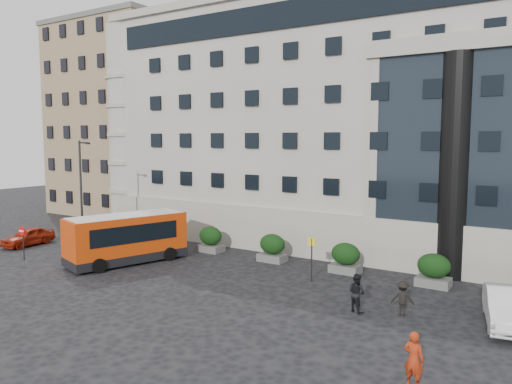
% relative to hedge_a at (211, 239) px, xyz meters
% --- Properties ---
extents(ground, '(120.00, 120.00, 0.00)m').
position_rel_hedge_a_xyz_m(ground, '(4.00, -7.80, -0.93)').
color(ground, black).
rests_on(ground, ground).
extents(civic_building, '(44.00, 24.00, 18.00)m').
position_rel_hedge_a_xyz_m(civic_building, '(10.00, 14.20, 8.07)').
color(civic_building, gray).
rests_on(civic_building, ground).
extents(entrance_column, '(1.80, 1.80, 13.00)m').
position_rel_hedge_a_xyz_m(entrance_column, '(16.00, 2.50, 5.57)').
color(entrance_column, black).
rests_on(entrance_column, ground).
extents(apartment_near, '(14.00, 14.00, 20.00)m').
position_rel_hedge_a_xyz_m(apartment_near, '(-20.00, 12.20, 9.07)').
color(apartment_near, '#88734F').
rests_on(apartment_near, ground).
extents(apartment_far, '(13.00, 13.00, 22.00)m').
position_rel_hedge_a_xyz_m(apartment_far, '(-23.00, 30.20, 10.07)').
color(apartment_far, '#7B5F47').
rests_on(apartment_far, ground).
extents(hedge_a, '(1.80, 1.26, 1.84)m').
position_rel_hedge_a_xyz_m(hedge_a, '(0.00, 0.00, 0.00)').
color(hedge_a, '#51514F').
rests_on(hedge_a, ground).
extents(hedge_b, '(1.80, 1.26, 1.84)m').
position_rel_hedge_a_xyz_m(hedge_b, '(5.20, 0.00, 0.00)').
color(hedge_b, '#51514F').
rests_on(hedge_b, ground).
extents(hedge_c, '(1.80, 1.26, 1.84)m').
position_rel_hedge_a_xyz_m(hedge_c, '(10.40, 0.00, 0.00)').
color(hedge_c, '#51514F').
rests_on(hedge_c, ground).
extents(hedge_d, '(1.80, 1.26, 1.84)m').
position_rel_hedge_a_xyz_m(hedge_d, '(15.60, 0.00, 0.00)').
color(hedge_d, '#51514F').
rests_on(hedge_d, ground).
extents(street_lamp, '(1.16, 0.18, 8.00)m').
position_rel_hedge_a_xyz_m(street_lamp, '(-7.94, -4.80, 3.44)').
color(street_lamp, '#262628').
rests_on(street_lamp, ground).
extents(bus_stop_sign, '(0.50, 0.08, 2.52)m').
position_rel_hedge_a_xyz_m(bus_stop_sign, '(9.50, -2.80, 0.80)').
color(bus_stop_sign, '#262628').
rests_on(bus_stop_sign, ground).
extents(no_entry_sign, '(0.64, 0.16, 2.32)m').
position_rel_hedge_a_xyz_m(no_entry_sign, '(-9.00, -8.84, 0.72)').
color(no_entry_sign, '#262628').
rests_on(no_entry_sign, ground).
extents(minibus, '(4.82, 8.09, 3.19)m').
position_rel_hedge_a_xyz_m(minibus, '(-2.64, -5.51, 0.83)').
color(minibus, '#C33709').
rests_on(minibus, ground).
extents(red_truck, '(3.28, 5.75, 2.93)m').
position_rel_hedge_a_xyz_m(red_truck, '(-8.07, 5.48, 0.57)').
color(red_truck, '#960E0A').
rests_on(red_truck, ground).
extents(parked_car_a, '(1.95, 4.17, 1.38)m').
position_rel_hedge_a_xyz_m(parked_car_a, '(-13.00, -5.93, -0.24)').
color(parked_car_a, maroon).
rests_on(parked_car_a, ground).
extents(parked_car_b, '(1.59, 3.93, 1.27)m').
position_rel_hedge_a_xyz_m(parked_car_b, '(-7.50, -3.34, -0.29)').
color(parked_car_b, black).
rests_on(parked_car_b, ground).
extents(parked_car_c, '(2.38, 4.71, 1.31)m').
position_rel_hedge_a_xyz_m(parked_car_c, '(-7.50, 1.18, -0.27)').
color(parked_car_c, black).
rests_on(parked_car_c, ground).
extents(parked_car_d, '(2.20, 4.69, 1.30)m').
position_rel_hedge_a_xyz_m(parked_car_d, '(-10.95, 6.36, -0.28)').
color(parked_car_d, black).
rests_on(parked_car_d, ground).
extents(white_taxi, '(2.74, 5.18, 1.62)m').
position_rel_hedge_a_xyz_m(white_taxi, '(19.73, -4.21, -0.12)').
color(white_taxi, silver).
rests_on(white_taxi, ground).
extents(pedestrian_a, '(0.76, 0.56, 1.91)m').
position_rel_hedge_a_xyz_m(pedestrian_a, '(17.81, -11.97, 0.03)').
color(pedestrian_a, '#A02A10').
rests_on(pedestrian_a, ground).
extents(pedestrian_b, '(1.08, 0.97, 1.83)m').
position_rel_hedge_a_xyz_m(pedestrian_b, '(13.55, -6.16, -0.01)').
color(pedestrian_b, black).
rests_on(pedestrian_b, ground).
extents(pedestrian_c, '(1.16, 0.88, 1.59)m').
position_rel_hedge_a_xyz_m(pedestrian_c, '(15.49, -5.41, -0.13)').
color(pedestrian_c, black).
rests_on(pedestrian_c, ground).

